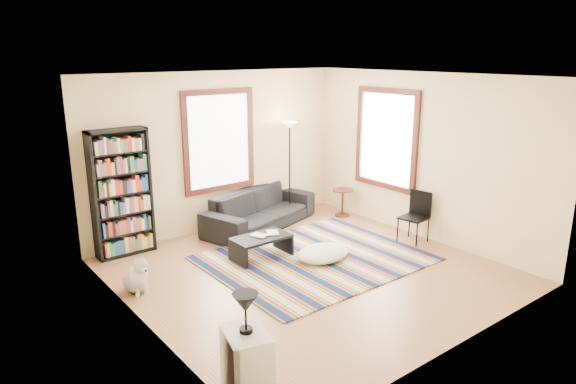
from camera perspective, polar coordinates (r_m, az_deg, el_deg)
floor at (r=7.65m, az=2.33°, el=-9.12°), size 5.00×5.00×0.10m
ceiling at (r=6.96m, az=2.60°, el=13.12°), size 5.00×5.00×0.10m
wall_back at (r=9.21m, az=-7.89°, el=4.49°), size 5.00×0.10×2.80m
wall_front at (r=5.56m, az=19.75°, el=-3.64°), size 5.00×0.10×2.80m
wall_left at (r=5.91m, az=-16.77°, el=-2.28°), size 0.10×5.00×2.80m
wall_right at (r=9.00m, az=14.96°, el=3.84°), size 0.10×5.00×2.80m
window_back at (r=9.11m, az=-7.68°, el=5.65°), size 1.20×0.06×1.60m
window_right at (r=9.40m, az=10.87°, el=5.81°), size 0.06×1.20×1.60m
rug at (r=8.06m, az=3.03°, el=-7.35°), size 3.19×2.55×0.02m
sofa at (r=9.36m, az=-3.11°, el=-1.93°), size 1.55×2.48×0.68m
bookshelf at (r=8.34m, az=-18.03°, el=-0.12°), size 0.90×0.30×2.00m
coffee_table at (r=8.02m, az=-2.99°, el=-6.16°), size 0.97×0.64×0.36m
book_a at (r=7.90m, az=-3.60°, el=-5.03°), size 0.29×0.25×0.02m
book_b at (r=8.07m, az=-2.33°, el=-4.57°), size 0.26×0.29×0.02m
floor_cushion at (r=7.99m, az=3.90°, el=-6.80°), size 1.06×0.95×0.22m
floor_lamp at (r=9.72m, az=0.19°, el=2.37°), size 0.38×0.38×1.86m
side_table at (r=10.04m, az=6.07°, el=-1.18°), size 0.52×0.52×0.54m
folding_chair at (r=8.83m, az=13.80°, el=-2.81°), size 0.48×0.46×0.86m
white_cabinet at (r=4.96m, az=-4.59°, el=-18.73°), size 0.50×0.59×0.70m
table_lamp at (r=4.68m, az=-4.73°, el=-13.25°), size 0.31×0.31×0.38m
dog at (r=7.22m, az=-16.63°, el=-8.70°), size 0.42×0.55×0.52m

